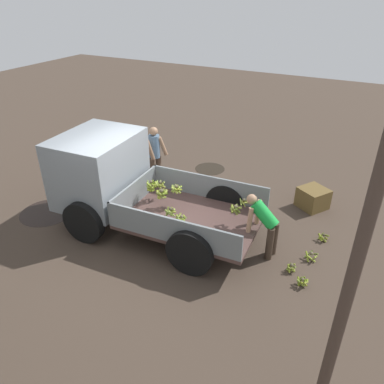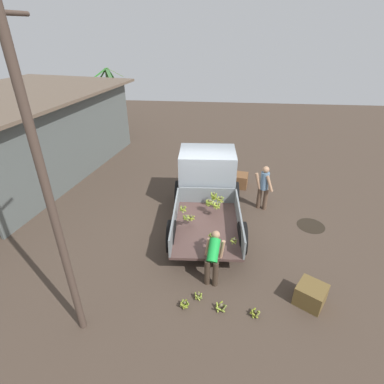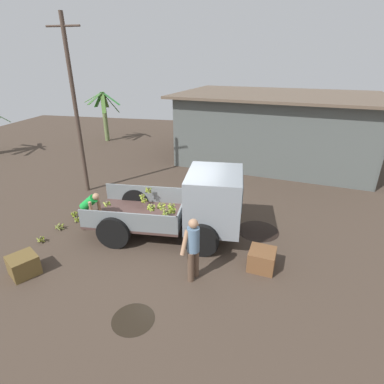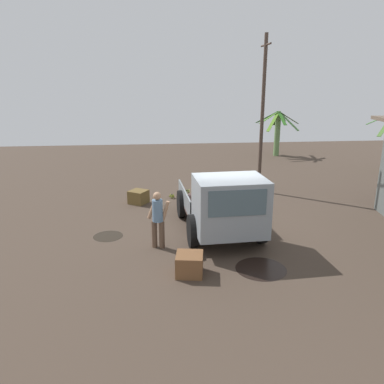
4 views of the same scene
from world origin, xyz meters
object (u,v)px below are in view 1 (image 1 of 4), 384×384
(banana_bunch_on_ground_2, at_px, (323,237))
(banana_bunch_on_ground_3, at_px, (311,255))
(wooden_crate_0, at_px, (313,198))
(cargo_truck, at_px, (116,179))
(person_worker_loading, at_px, (264,222))
(utility_pole, at_px, (377,189))
(banana_bunch_on_ground_0, at_px, (302,281))
(wooden_crate_1, at_px, (92,173))
(banana_bunch_on_ground_1, at_px, (291,267))
(person_foreground_visitor, at_px, (155,153))

(banana_bunch_on_ground_2, bearing_deg, banana_bunch_on_ground_3, 82.56)
(banana_bunch_on_ground_2, distance_m, wooden_crate_0, 1.44)
(cargo_truck, relative_size, wooden_crate_0, 7.34)
(person_worker_loading, bearing_deg, utility_pole, 129.37)
(utility_pole, bearing_deg, cargo_truck, -25.56)
(utility_pole, distance_m, wooden_crate_0, 6.12)
(banana_bunch_on_ground_3, distance_m, wooden_crate_0, 2.16)
(utility_pole, height_order, person_worker_loading, utility_pole)
(cargo_truck, distance_m, wooden_crate_0, 4.89)
(banana_bunch_on_ground_0, height_order, banana_bunch_on_ground_2, banana_bunch_on_ground_0)
(wooden_crate_1, bearing_deg, banana_bunch_on_ground_3, 173.94)
(cargo_truck, bearing_deg, banana_bunch_on_ground_1, 177.42)
(cargo_truck, xyz_separation_m, banana_bunch_on_ground_0, (-4.42, 0.27, -1.00))
(wooden_crate_0, bearing_deg, person_worker_loading, 76.65)
(cargo_truck, bearing_deg, utility_pole, 151.40)
(person_foreground_visitor, height_order, wooden_crate_0, person_foreground_visitor)
(banana_bunch_on_ground_2, bearing_deg, wooden_crate_0, -68.60)
(banana_bunch_on_ground_1, relative_size, banana_bunch_on_ground_3, 0.74)
(wooden_crate_0, height_order, wooden_crate_1, wooden_crate_1)
(person_foreground_visitor, distance_m, banana_bunch_on_ground_3, 4.90)
(person_foreground_visitor, distance_m, banana_bunch_on_ground_1, 4.84)
(cargo_truck, bearing_deg, banana_bunch_on_ground_2, -166.25)
(utility_pole, distance_m, banana_bunch_on_ground_2, 5.05)
(banana_bunch_on_ground_1, relative_size, wooden_crate_1, 0.31)
(cargo_truck, distance_m, banana_bunch_on_ground_0, 4.54)
(banana_bunch_on_ground_3, xyz_separation_m, wooden_crate_0, (0.42, -2.12, 0.15))
(banana_bunch_on_ground_0, bearing_deg, wooden_crate_0, -81.65)
(banana_bunch_on_ground_1, distance_m, banana_bunch_on_ground_2, 1.38)
(banana_bunch_on_ground_3, distance_m, wooden_crate_1, 6.32)
(banana_bunch_on_ground_2, xyz_separation_m, wooden_crate_0, (0.52, -1.34, 0.16))
(banana_bunch_on_ground_1, height_order, wooden_crate_1, wooden_crate_1)
(cargo_truck, height_order, wooden_crate_1, cargo_truck)
(utility_pole, relative_size, banana_bunch_on_ground_2, 25.25)
(cargo_truck, bearing_deg, wooden_crate_1, -36.68)
(person_foreground_visitor, relative_size, wooden_crate_1, 2.53)
(cargo_truck, xyz_separation_m, banana_bunch_on_ground_3, (-4.41, -0.58, -1.00))
(cargo_truck, relative_size, person_foreground_visitor, 2.79)
(banana_bunch_on_ground_3, bearing_deg, wooden_crate_1, -6.06)
(person_worker_loading, xyz_separation_m, banana_bunch_on_ground_1, (-0.71, 0.31, -0.66))
(utility_pole, height_order, banana_bunch_on_ground_1, utility_pole)
(wooden_crate_0, bearing_deg, person_foreground_visitor, 9.60)
(banana_bunch_on_ground_0, xyz_separation_m, banana_bunch_on_ground_2, (-0.09, -1.63, -0.00))
(person_worker_loading, bearing_deg, banana_bunch_on_ground_2, -128.87)
(banana_bunch_on_ground_2, distance_m, wooden_crate_1, 6.39)
(banana_bunch_on_ground_3, height_order, wooden_crate_0, wooden_crate_0)
(cargo_truck, bearing_deg, wooden_crate_0, -148.95)
(banana_bunch_on_ground_2, bearing_deg, person_worker_loading, 43.18)
(banana_bunch_on_ground_2, relative_size, banana_bunch_on_ground_3, 0.93)
(banana_bunch_on_ground_2, xyz_separation_m, banana_bunch_on_ground_3, (0.10, 0.78, 0.00))
(banana_bunch_on_ground_1, bearing_deg, wooden_crate_0, -86.74)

